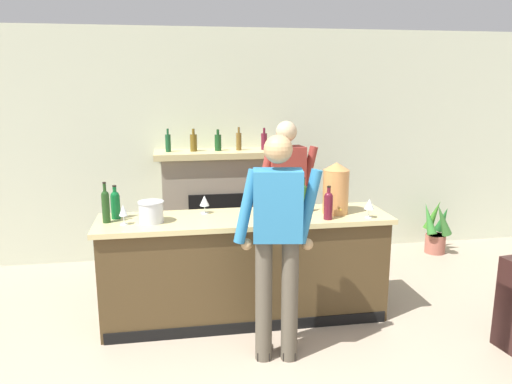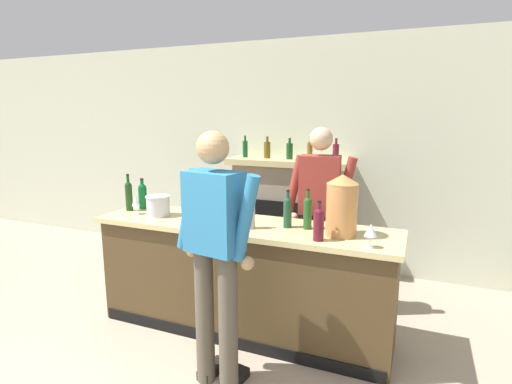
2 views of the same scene
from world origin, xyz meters
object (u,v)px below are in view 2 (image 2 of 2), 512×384
at_px(wine_bottle_merlot_tall, 129,195).
at_px(wine_glass_front_right, 371,231).
at_px(wine_bottle_riesling_slim, 308,211).
at_px(fireplace_stone, 288,213).
at_px(wine_glass_by_dispenser, 136,201).
at_px(wine_bottle_chardonnay_pale, 143,195).
at_px(copper_dispenser, 342,205).
at_px(person_bartender, 319,212).
at_px(wine_bottle_port_short, 250,211).
at_px(wine_glass_mid_counter, 216,203).
at_px(wine_bottle_cabernet_heavy, 319,223).
at_px(wine_bottle_burgundy_dark, 288,211).
at_px(person_customer, 215,251).
at_px(ice_bucket_steel, 158,206).

xyz_separation_m(wine_bottle_merlot_tall, wine_glass_front_right, (2.25, -0.24, -0.03)).
bearing_deg(wine_bottle_riesling_slim, fireplace_stone, 113.38).
bearing_deg(wine_glass_by_dispenser, wine_bottle_chardonnay_pale, 111.95).
bearing_deg(copper_dispenser, fireplace_stone, 120.53).
relative_size(person_bartender, wine_bottle_port_short, 5.50).
distance_m(wine_bottle_chardonnay_pale, wine_glass_mid_counter, 0.78).
bearing_deg(wine_bottle_cabernet_heavy, wine_glass_by_dispenser, 175.75).
relative_size(person_bartender, wine_bottle_burgundy_dark, 5.68).
bearing_deg(wine_glass_mid_counter, person_customer, -62.14).
xyz_separation_m(person_bartender, wine_glass_mid_counter, (-0.85, -0.42, 0.11)).
relative_size(wine_bottle_chardonnay_pale, wine_glass_by_dispenser, 1.72).
relative_size(wine_bottle_riesling_slim, wine_glass_front_right, 1.92).
distance_m(wine_bottle_chardonnay_pale, wine_bottle_cabernet_heavy, 1.85).
bearing_deg(wine_bottle_burgundy_dark, wine_bottle_merlot_tall, -179.14).
relative_size(person_customer, wine_bottle_merlot_tall, 5.05).
bearing_deg(wine_bottle_chardonnay_pale, wine_bottle_riesling_slim, -2.53).
height_order(wine_bottle_port_short, wine_glass_by_dispenser, wine_bottle_port_short).
bearing_deg(wine_glass_by_dispenser, wine_glass_front_right, -3.99).
distance_m(wine_bottle_cabernet_heavy, wine_bottle_port_short, 0.59).
bearing_deg(wine_bottle_riesling_slim, wine_bottle_burgundy_dark, -172.91).
height_order(wine_bottle_cabernet_heavy, wine_bottle_merlot_tall, wine_bottle_merlot_tall).
relative_size(person_bartender, wine_glass_by_dispenser, 10.24).
relative_size(wine_bottle_cabernet_heavy, wine_glass_by_dispenser, 1.72).
distance_m(person_customer, wine_glass_front_right, 1.06).
distance_m(copper_dispenser, wine_glass_mid_counter, 1.19).
bearing_deg(wine_glass_front_right, wine_glass_mid_counter, 164.16).
xyz_separation_m(fireplace_stone, person_customer, (0.24, -2.28, 0.29)).
relative_size(ice_bucket_steel, wine_glass_mid_counter, 1.32).
xyz_separation_m(copper_dispenser, wine_bottle_port_short, (-0.71, -0.09, -0.09)).
xyz_separation_m(fireplace_stone, wine_bottle_riesling_slim, (0.64, -1.49, 0.42)).
bearing_deg(wine_bottle_port_short, wine_glass_by_dispenser, 178.58).
distance_m(person_customer, wine_bottle_chardonnay_pale, 1.52).
bearing_deg(wine_bottle_cabernet_heavy, person_customer, -136.96).
relative_size(person_customer, wine_bottle_cabernet_heavy, 5.98).
height_order(person_bartender, wine_glass_front_right, person_bartender).
xyz_separation_m(person_customer, wine_glass_front_right, (0.93, 0.51, 0.11)).
relative_size(wine_bottle_chardonnay_pale, wine_bottle_cabernet_heavy, 1.00).
height_order(copper_dispenser, wine_bottle_chardonnay_pale, copper_dispenser).
height_order(ice_bucket_steel, wine_bottle_riesling_slim, wine_bottle_riesling_slim).
distance_m(wine_bottle_merlot_tall, wine_bottle_riesling_slim, 1.73).
distance_m(ice_bucket_steel, wine_glass_by_dispenser, 0.23).
bearing_deg(wine_bottle_merlot_tall, wine_glass_mid_counter, 11.00).
xyz_separation_m(copper_dispenser, wine_bottle_burgundy_dark, (-0.44, 0.06, -0.10)).
xyz_separation_m(person_customer, wine_bottle_cabernet_heavy, (0.56, 0.52, 0.12)).
height_order(fireplace_stone, ice_bucket_steel, fireplace_stone).
height_order(person_customer, wine_bottle_merlot_tall, person_customer).
bearing_deg(person_customer, wine_glass_front_right, 28.64).
bearing_deg(fireplace_stone, wine_bottle_cabernet_heavy, -65.53).
distance_m(person_customer, wine_bottle_cabernet_heavy, 0.78).
distance_m(wine_bottle_riesling_slim, wine_glass_mid_counter, 0.90).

